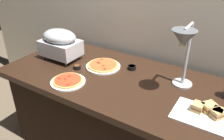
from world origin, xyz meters
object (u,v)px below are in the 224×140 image
at_px(sauce_cup_far, 77,67).
at_px(heat_lamp, 184,44).
at_px(sandwich_platter, 207,113).
at_px(pizza_plate_front, 103,66).
at_px(pizza_plate_center, 68,81).
at_px(chafing_dish, 60,43).
at_px(sauce_cup_near, 132,67).

bearing_deg(sauce_cup_far, heat_lamp, 5.70).
xyz_separation_m(sandwich_platter, sauce_cup_far, (-1.02, 0.06, -0.00)).
height_order(pizza_plate_front, pizza_plate_center, same).
xyz_separation_m(pizza_plate_center, sauce_cup_far, (-0.08, 0.20, 0.01)).
distance_m(sandwich_platter, sauce_cup_far, 1.02).
bearing_deg(pizza_plate_front, sandwich_platter, -12.80).
relative_size(heat_lamp, pizza_plate_front, 1.63).
bearing_deg(pizza_plate_center, chafing_dish, 138.88).
bearing_deg(sauce_cup_far, pizza_plate_center, -68.32).
height_order(heat_lamp, sauce_cup_near, heat_lamp).
distance_m(pizza_plate_front, sauce_cup_near, 0.24).
distance_m(heat_lamp, sauce_cup_near, 0.56).
bearing_deg(pizza_plate_front, chafing_dish, -171.59).
xyz_separation_m(pizza_plate_center, sandwich_platter, (0.94, 0.14, 0.01)).
xyz_separation_m(pizza_plate_center, sauce_cup_near, (0.30, 0.43, 0.00)).
distance_m(chafing_dish, pizza_plate_front, 0.43).
bearing_deg(chafing_dish, sauce_cup_far, -18.04).
xyz_separation_m(chafing_dish, sandwich_platter, (1.26, -0.14, -0.13)).
distance_m(chafing_dish, pizza_plate_center, 0.45).
xyz_separation_m(chafing_dish, pizza_plate_front, (0.40, 0.06, -0.14)).
bearing_deg(pizza_plate_center, sandwich_platter, 8.74).
height_order(chafing_dish, heat_lamp, heat_lamp).
xyz_separation_m(heat_lamp, sandwich_platter, (0.23, -0.14, -0.33)).
height_order(pizza_plate_center, sandwich_platter, sandwich_platter).
distance_m(pizza_plate_center, sauce_cup_far, 0.22).
height_order(sandwich_platter, sauce_cup_near, sandwich_platter).
bearing_deg(chafing_dish, heat_lamp, 0.05).
relative_size(sauce_cup_near, sauce_cup_far, 1.16).
relative_size(heat_lamp, pizza_plate_center, 1.82).
height_order(chafing_dish, pizza_plate_center, chafing_dish).
height_order(chafing_dish, pizza_plate_front, chafing_dish).
bearing_deg(sauce_cup_near, pizza_plate_center, -124.87).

